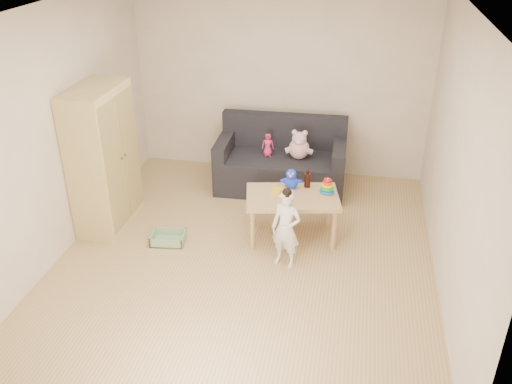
% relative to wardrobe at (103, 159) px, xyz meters
% --- Properties ---
extents(room, '(4.50, 4.50, 4.50)m').
position_rel_wardrobe_xyz_m(room, '(1.76, -0.37, 0.46)').
color(room, tan).
rests_on(room, ground).
extents(wardrobe, '(0.47, 0.93, 1.68)m').
position_rel_wardrobe_xyz_m(wardrobe, '(0.00, 0.00, 0.00)').
color(wardrobe, tan).
rests_on(wardrobe, ground).
extents(sofa, '(1.70, 0.88, 0.47)m').
position_rel_wardrobe_xyz_m(sofa, '(1.87, 1.27, -0.60)').
color(sofa, black).
rests_on(sofa, ground).
extents(play_table, '(1.13, 0.83, 0.54)m').
position_rel_wardrobe_xyz_m(play_table, '(2.18, 0.08, -0.57)').
color(play_table, tan).
rests_on(play_table, ground).
extents(storage_bin, '(0.40, 0.32, 0.11)m').
position_rel_wardrobe_xyz_m(storage_bin, '(0.83, -0.30, -0.78)').
color(storage_bin, '#82A779').
rests_on(storage_bin, ground).
extents(toddler, '(0.37, 0.30, 0.86)m').
position_rel_wardrobe_xyz_m(toddler, '(2.19, -0.47, -0.41)').
color(toddler, white).
rests_on(toddler, ground).
extents(pink_bear, '(0.34, 0.32, 0.33)m').
position_rel_wardrobe_xyz_m(pink_bear, '(2.11, 1.25, -0.20)').
color(pink_bear, '#E8AAB7').
rests_on(pink_bear, sofa).
extents(doll, '(0.17, 0.13, 0.31)m').
position_rel_wardrobe_xyz_m(doll, '(1.70, 1.25, -0.21)').
color(doll, '#E62B69').
rests_on(doll, sofa).
extents(ring_stacker, '(0.17, 0.17, 0.19)m').
position_rel_wardrobe_xyz_m(ring_stacker, '(2.55, 0.19, -0.22)').
color(ring_stacker, '#EDAC0C').
rests_on(ring_stacker, play_table).
extents(brown_bottle, '(0.07, 0.07, 0.21)m').
position_rel_wardrobe_xyz_m(brown_bottle, '(2.32, 0.32, -0.21)').
color(brown_bottle, black).
rests_on(brown_bottle, play_table).
extents(blue_plush, '(0.25, 0.24, 0.25)m').
position_rel_wardrobe_xyz_m(blue_plush, '(2.14, 0.26, -0.18)').
color(blue_plush, '#1B3AF4').
rests_on(blue_plush, play_table).
extents(wooden_figure, '(0.04, 0.04, 0.10)m').
position_rel_wardrobe_xyz_m(wooden_figure, '(2.07, -0.00, -0.25)').
color(wooden_figure, brown).
rests_on(wooden_figure, play_table).
extents(yellow_book, '(0.20, 0.20, 0.01)m').
position_rel_wardrobe_xyz_m(yellow_book, '(2.04, 0.14, -0.29)').
color(yellow_book, gold).
rests_on(yellow_book, play_table).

